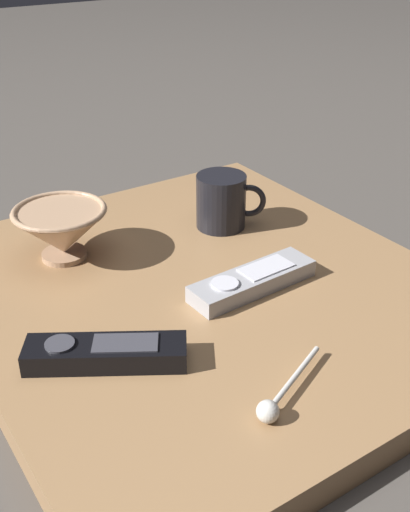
{
  "coord_description": "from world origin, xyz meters",
  "views": [
    {
      "loc": [
        -0.39,
        -0.6,
        0.48
      ],
      "look_at": [
        0.02,
        0.03,
        0.06
      ],
      "focal_mm": 43.87,
      "sensor_mm": 36.0,
      "label": 1
    }
  ],
  "objects_px": {
    "cereal_bowl": "(61,230)",
    "teaspoon": "(275,402)",
    "tv_remote_far": "(106,353)",
    "coffee_mug": "(222,201)",
    "tv_remote_near": "(253,281)"
  },
  "relations": [
    {
      "from": "coffee_mug",
      "to": "tv_remote_near",
      "type": "bearing_deg",
      "value": -112.72
    },
    {
      "from": "tv_remote_near",
      "to": "tv_remote_far",
      "type": "bearing_deg",
      "value": -171.64
    },
    {
      "from": "cereal_bowl",
      "to": "tv_remote_far",
      "type": "relative_size",
      "value": 0.76
    },
    {
      "from": "cereal_bowl",
      "to": "tv_remote_far",
      "type": "distance_m",
      "value": 0.26
    },
    {
      "from": "coffee_mug",
      "to": "tv_remote_far",
      "type": "distance_m",
      "value": 0.37
    },
    {
      "from": "cereal_bowl",
      "to": "teaspoon",
      "type": "height_order",
      "value": "cereal_bowl"
    },
    {
      "from": "cereal_bowl",
      "to": "tv_remote_near",
      "type": "xyz_separation_m",
      "value": [
        0.17,
        -0.22,
        -0.03
      ]
    },
    {
      "from": "tv_remote_near",
      "to": "tv_remote_far",
      "type": "relative_size",
      "value": 1.04
    },
    {
      "from": "cereal_bowl",
      "to": "coffee_mug",
      "type": "height_order",
      "value": "coffee_mug"
    },
    {
      "from": "cereal_bowl",
      "to": "tv_remote_near",
      "type": "distance_m",
      "value": 0.28
    },
    {
      "from": "cereal_bowl",
      "to": "coffee_mug",
      "type": "xyz_separation_m",
      "value": [
        0.25,
        -0.04,
        -0.0
      ]
    },
    {
      "from": "coffee_mug",
      "to": "teaspoon",
      "type": "relative_size",
      "value": 0.81
    },
    {
      "from": "cereal_bowl",
      "to": "tv_remote_near",
      "type": "height_order",
      "value": "cereal_bowl"
    },
    {
      "from": "teaspoon",
      "to": "tv_remote_near",
      "type": "relative_size",
      "value": 0.66
    },
    {
      "from": "coffee_mug",
      "to": "teaspoon",
      "type": "bearing_deg",
      "value": -117.74
    }
  ]
}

